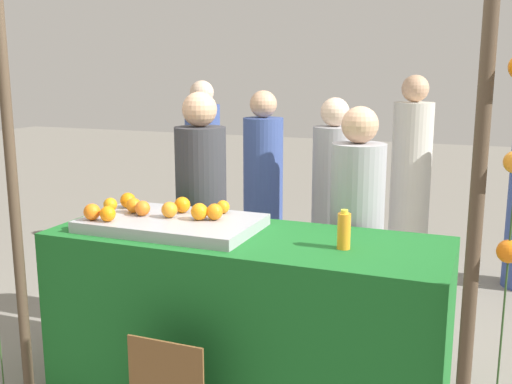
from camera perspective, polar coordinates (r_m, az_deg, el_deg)
stall_counter at (r=3.28m, az=-0.98°, el=-11.74°), size 2.07×0.75×0.91m
orange_tray at (r=3.28m, az=-7.91°, el=-2.93°), size 0.92×0.56×0.06m
orange_0 at (r=3.30m, az=-15.21°, el=-1.82°), size 0.09×0.09×0.09m
orange_1 at (r=3.27m, az=-8.17°, el=-1.67°), size 0.09×0.09×0.09m
orange_2 at (r=3.34m, az=-10.65°, el=-1.52°), size 0.08×0.08×0.08m
orange_3 at (r=3.25m, az=-13.81°, el=-2.01°), size 0.08×0.08×0.08m
orange_4 at (r=3.37m, az=-6.97°, el=-1.21°), size 0.09×0.09×0.09m
orange_5 at (r=3.48m, az=-13.58°, el=-1.16°), size 0.08×0.08×0.08m
orange_6 at (r=3.54m, az=-11.99°, el=-0.78°), size 0.09×0.09×0.09m
orange_7 at (r=3.34m, az=-3.14°, el=-1.41°), size 0.07×0.07×0.07m
orange_8 at (r=3.19m, az=-3.93°, el=-1.88°), size 0.09×0.09×0.09m
orange_9 at (r=3.41m, az=-11.47°, el=-1.26°), size 0.08×0.08×0.08m
orange_10 at (r=3.20m, az=-5.37°, el=-1.86°), size 0.09×0.09×0.09m
juice_bottle at (r=2.91m, az=8.30°, el=-3.62°), size 0.06×0.06×0.19m
vendor_left at (r=3.91m, az=-5.14°, el=-3.30°), size 0.32×0.32×1.61m
vendor_right at (r=3.58m, az=9.39°, el=-5.33°), size 0.31×0.31×1.55m
crowd_person_0 at (r=5.75m, az=-5.00°, el=1.67°), size 0.33×0.33×1.64m
crowd_person_1 at (r=4.52m, az=7.22°, el=-1.69°), size 0.31×0.31×1.55m
crowd_person_3 at (r=4.87m, az=0.67°, el=-0.42°), size 0.32×0.32×1.58m
crowd_person_4 at (r=5.41m, az=14.36°, el=0.99°), size 0.34×0.34×1.70m
canopy_post_left at (r=3.36m, az=-21.83°, el=-1.37°), size 0.06×0.06×2.10m
canopy_post_right at (r=2.47m, az=19.77°, el=-5.72°), size 0.06×0.06×2.10m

